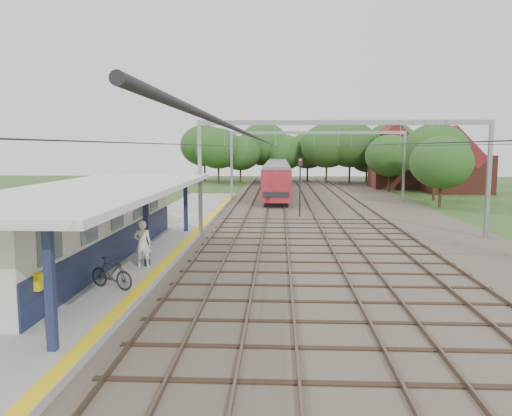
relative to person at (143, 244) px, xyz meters
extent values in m
plane|color=#2D4C1E|center=(6.02, -5.77, -1.35)|extent=(160.00, 160.00, 0.00)
cube|color=#473D33|center=(10.02, 24.23, -1.30)|extent=(18.00, 90.00, 0.10)
cube|color=gray|center=(-1.48, 8.23, -1.18)|extent=(5.00, 52.00, 0.35)
cube|color=yellow|center=(0.77, 8.23, -1.00)|extent=(0.45, 52.00, 0.01)
cube|color=beige|center=(-2.88, 1.23, 0.70)|extent=(3.20, 18.00, 3.40)
cube|color=#131B3C|center=(-1.26, 1.23, -0.30)|extent=(0.06, 18.00, 1.40)
cube|color=slate|center=(-1.25, 1.23, 1.20)|extent=(0.05, 16.00, 1.30)
cube|color=yellow|center=(-1.16, -6.77, 0.20)|extent=(0.18, 0.38, 0.50)
cube|color=#131B3C|center=(0.12, -8.77, 0.60)|extent=(0.22, 0.22, 3.20)
cube|color=#131B3C|center=(0.12, 0.23, 0.60)|extent=(0.22, 0.22, 3.20)
cube|color=#131B3C|center=(0.12, 9.23, 0.60)|extent=(0.22, 0.22, 3.20)
cube|color=silver|center=(-1.78, 0.23, 2.32)|extent=(6.40, 20.00, 0.24)
cube|color=white|center=(0.02, -1.77, 1.65)|extent=(0.06, 0.85, 0.26)
cube|color=brown|center=(1.80, 24.23, -1.18)|extent=(0.07, 88.00, 0.15)
cube|color=brown|center=(3.23, 24.23, -1.18)|extent=(0.07, 88.00, 0.15)
cube|color=brown|center=(4.80, 24.23, -1.18)|extent=(0.07, 88.00, 0.15)
cube|color=brown|center=(6.23, 24.23, -1.18)|extent=(0.07, 88.00, 0.15)
cube|color=brown|center=(8.50, 24.23, -1.18)|extent=(0.07, 88.00, 0.15)
cube|color=brown|center=(9.93, 24.23, -1.18)|extent=(0.07, 88.00, 0.15)
cube|color=brown|center=(12.10, 24.23, -1.18)|extent=(0.07, 88.00, 0.15)
cube|color=brown|center=(13.53, 24.23, -1.18)|extent=(0.07, 88.00, 0.15)
cube|color=gray|center=(1.02, 9.23, 2.15)|extent=(0.22, 0.22, 7.00)
cube|color=gray|center=(18.02, 9.23, 2.15)|extent=(0.22, 0.22, 7.00)
cube|color=gray|center=(9.52, 9.23, 5.50)|extent=(17.00, 0.20, 0.30)
cube|color=gray|center=(1.02, 29.23, 2.15)|extent=(0.22, 0.22, 7.00)
cube|color=gray|center=(18.02, 29.23, 2.15)|extent=(0.22, 0.22, 7.00)
cube|color=gray|center=(9.52, 29.23, 5.50)|extent=(17.00, 0.20, 0.30)
cylinder|color=black|center=(2.52, 24.23, 4.15)|extent=(0.02, 88.00, 0.02)
cylinder|color=black|center=(5.52, 24.23, 4.15)|extent=(0.02, 88.00, 0.02)
cylinder|color=black|center=(9.22, 24.23, 4.15)|extent=(0.02, 88.00, 0.02)
cylinder|color=black|center=(12.82, 24.23, 4.15)|extent=(0.02, 88.00, 0.02)
cylinder|color=#382619|center=(-3.98, 55.23, 0.09)|extent=(0.28, 0.28, 2.88)
ellipsoid|color=#204117|center=(-3.98, 55.23, 3.61)|extent=(6.72, 6.72, 5.76)
cylinder|color=#382619|center=(2.02, 57.23, -0.09)|extent=(0.28, 0.28, 2.52)
ellipsoid|color=#204117|center=(2.02, 57.23, 2.99)|extent=(5.88, 5.88, 5.04)
cylinder|color=#382619|center=(8.02, 54.23, 0.27)|extent=(0.28, 0.28, 3.24)
ellipsoid|color=#204117|center=(8.02, 54.23, 4.23)|extent=(7.56, 7.56, 6.48)
cylinder|color=#382619|center=(14.02, 56.23, 0.00)|extent=(0.28, 0.28, 2.70)
ellipsoid|color=#204117|center=(14.02, 56.23, 3.30)|extent=(6.30, 6.30, 5.40)
cylinder|color=#382619|center=(20.52, 32.23, -0.09)|extent=(0.28, 0.28, 2.52)
ellipsoid|color=#204117|center=(20.52, 32.23, 2.99)|extent=(5.88, 5.88, 5.04)
cylinder|color=#382619|center=(21.02, 48.23, 0.09)|extent=(0.28, 0.28, 2.88)
ellipsoid|color=#204117|center=(21.02, 48.23, 3.61)|extent=(6.72, 6.72, 5.76)
cube|color=brown|center=(27.02, 40.23, 0.90)|extent=(7.00, 6.00, 4.50)
cube|color=maroon|center=(27.02, 40.23, 4.05)|extent=(4.99, 6.12, 4.99)
cube|color=brown|center=(22.02, 46.23, 1.15)|extent=(8.00, 6.00, 5.00)
cube|color=maroon|center=(22.02, 46.23, 4.55)|extent=(5.52, 6.12, 5.52)
imported|color=silver|center=(0.00, 0.00, 0.00)|extent=(0.79, 0.58, 2.01)
imported|color=black|center=(-0.23, -3.30, -0.43)|extent=(1.95, 1.27, 1.14)
cube|color=black|center=(5.52, 31.16, -1.03)|extent=(2.16, 15.40, 0.44)
cube|color=maroon|center=(5.52, 31.16, 0.65)|extent=(2.70, 16.74, 2.90)
cube|color=black|center=(5.52, 31.16, 0.93)|extent=(2.74, 15.40, 0.84)
cube|color=slate|center=(5.52, 31.16, 2.21)|extent=(2.48, 16.74, 0.28)
cube|color=black|center=(5.52, 48.50, -1.03)|extent=(2.16, 15.40, 0.44)
cube|color=maroon|center=(5.52, 48.50, 0.65)|extent=(2.70, 16.74, 2.90)
cube|color=black|center=(5.52, 48.50, 0.93)|extent=(2.74, 15.40, 0.84)
cube|color=slate|center=(5.52, 48.50, 2.21)|extent=(2.48, 16.74, 0.28)
cylinder|color=black|center=(7.37, 17.72, 0.75)|extent=(0.14, 0.14, 4.20)
cube|color=black|center=(7.37, 17.72, 2.94)|extent=(0.34, 0.24, 0.58)
sphere|color=red|center=(7.37, 17.62, 3.09)|extent=(0.15, 0.15, 0.15)
camera|label=1|loc=(5.75, -20.49, 4.05)|focal=35.00mm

